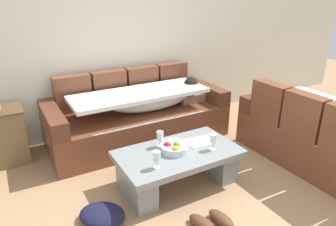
# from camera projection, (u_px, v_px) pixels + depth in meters

# --- Properties ---
(ground_plane) EXTENTS (14.00, 14.00, 0.00)m
(ground_plane) POSITION_uv_depth(u_px,v_px,m) (216.00, 207.00, 2.79)
(ground_plane) COLOR #A78059
(back_wall) EXTENTS (9.00, 0.10, 2.70)m
(back_wall) POSITION_uv_depth(u_px,v_px,m) (121.00, 31.00, 4.02)
(back_wall) COLOR beige
(back_wall) RESTS_ON ground_plane
(couch_along_wall) EXTENTS (2.26, 0.92, 0.88)m
(couch_along_wall) POSITION_uv_depth(u_px,v_px,m) (140.00, 115.00, 3.97)
(couch_along_wall) COLOR brown
(couch_along_wall) RESTS_ON ground_plane
(couch_near_window) EXTENTS (0.92, 1.76, 0.88)m
(couch_near_window) POSITION_uv_depth(u_px,v_px,m) (321.00, 136.00, 3.41)
(couch_near_window) COLOR brown
(couch_near_window) RESTS_ON ground_plane
(coffee_table) EXTENTS (1.20, 0.68, 0.38)m
(coffee_table) POSITION_uv_depth(u_px,v_px,m) (178.00, 164.00, 3.04)
(coffee_table) COLOR gray
(coffee_table) RESTS_ON ground_plane
(fruit_bowl) EXTENTS (0.28, 0.28, 0.10)m
(fruit_bowl) POSITION_uv_depth(u_px,v_px,m) (174.00, 148.00, 2.97)
(fruit_bowl) COLOR silver
(fruit_bowl) RESTS_ON coffee_table
(wine_glass_near_left) EXTENTS (0.07, 0.07, 0.17)m
(wine_glass_near_left) POSITION_uv_depth(u_px,v_px,m) (157.00, 157.00, 2.66)
(wine_glass_near_left) COLOR silver
(wine_glass_near_left) RESTS_ON coffee_table
(wine_glass_near_right) EXTENTS (0.07, 0.07, 0.17)m
(wine_glass_near_right) POSITION_uv_depth(u_px,v_px,m) (213.00, 139.00, 2.97)
(wine_glass_near_right) COLOR silver
(wine_glass_near_right) RESTS_ON coffee_table
(wine_glass_far_back) EXTENTS (0.07, 0.07, 0.17)m
(wine_glass_far_back) POSITION_uv_depth(u_px,v_px,m) (160.00, 136.00, 3.03)
(wine_glass_far_back) COLOR silver
(wine_glass_far_back) RESTS_ON coffee_table
(open_magazine) EXTENTS (0.30, 0.24, 0.01)m
(open_magazine) POSITION_uv_depth(u_px,v_px,m) (200.00, 142.00, 3.16)
(open_magazine) COLOR white
(open_magazine) RESTS_ON coffee_table
(pair_of_shoes) EXTENTS (0.34, 0.32, 0.09)m
(pair_of_shoes) POSITION_uv_depth(u_px,v_px,m) (212.00, 221.00, 2.55)
(pair_of_shoes) COLOR #59331E
(pair_of_shoes) RESTS_ON ground_plane
(crumpled_garment) EXTENTS (0.51, 0.51, 0.12)m
(crumpled_garment) POSITION_uv_depth(u_px,v_px,m) (102.00, 215.00, 2.60)
(crumpled_garment) COLOR #191933
(crumpled_garment) RESTS_ON ground_plane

